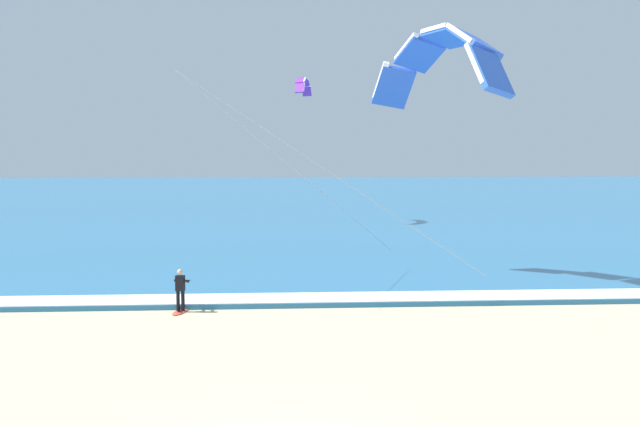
{
  "coord_description": "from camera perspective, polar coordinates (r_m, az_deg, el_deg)",
  "views": [
    {
      "loc": [
        -0.12,
        -13.71,
        6.39
      ],
      "look_at": [
        1.79,
        18.17,
        3.44
      ],
      "focal_mm": 40.06,
      "sensor_mm": 36.0,
      "label": 1
    }
  ],
  "objects": [
    {
      "name": "surfboard",
      "position": [
        28.53,
        -11.07,
        -7.72
      ],
      "size": [
        0.76,
        1.46,
        0.09
      ],
      "color": "#E04C38",
      "rests_on": "ground"
    },
    {
      "name": "surf_foam",
      "position": [
        29.53,
        -3.14,
        -6.79
      ],
      "size": [
        200.0,
        1.94,
        0.04
      ],
      "primitive_type": "cube",
      "color": "white",
      "rests_on": "sea"
    },
    {
      "name": "kite_distant",
      "position": [
        59.2,
        -1.35,
        10.24
      ],
      "size": [
        1.54,
        4.0,
        1.39
      ],
      "color": "purple"
    },
    {
      "name": "kitesurfer",
      "position": [
        28.35,
        -11.09,
        -5.91
      ],
      "size": [
        0.6,
        0.6,
        1.69
      ],
      "color": "black",
      "rests_on": "ground"
    },
    {
      "name": "sea",
      "position": [
        88.11,
        -3.34,
        1.17
      ],
      "size": [
        200.0,
        120.0,
        0.2
      ],
      "primitive_type": "cube",
      "color": "teal",
      "rests_on": "ground"
    },
    {
      "name": "kite_primary",
      "position": [
        32.71,
        9.63,
        12.08
      ],
      "size": [
        13.26,
        9.1,
        10.49
      ],
      "color": "blue"
    }
  ]
}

